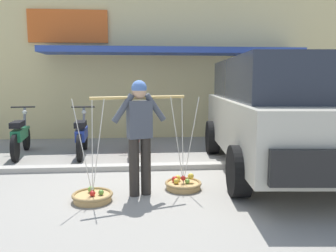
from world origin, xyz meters
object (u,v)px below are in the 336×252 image
object	(u,v)px
fruit_vendor	(140,130)
motorcycle_third_in_row	(134,135)
fruit_basket_right_side	(93,196)
motorcycle_second_in_row	(82,136)
parked_truck	(274,111)
motorcycle_nearest_shop	(20,136)
fruit_basket_left_side	(183,184)

from	to	relation	value
fruit_vendor	motorcycle_third_in_row	distance (m)	2.74
fruit_basket_right_side	motorcycle_second_in_row	bearing A→B (deg)	102.36
motorcycle_third_in_row	motorcycle_second_in_row	bearing A→B (deg)	177.81
fruit_basket_right_side	parked_truck	bearing A→B (deg)	24.40
fruit_vendor	fruit_basket_right_side	xyz separation A→B (m)	(-0.67, -0.21, -0.90)
motorcycle_nearest_shop	motorcycle_second_in_row	size ratio (longest dim) A/B	1.00
fruit_vendor	motorcycle_third_in_row	bearing A→B (deg)	93.20
motorcycle_second_in_row	parked_truck	world-z (taller)	parked_truck
fruit_vendor	fruit_basket_left_side	bearing A→B (deg)	17.72
fruit_basket_left_side	motorcycle_nearest_shop	world-z (taller)	fruit_basket_left_side
fruit_basket_left_side	fruit_basket_right_side	bearing A→B (deg)	-162.49
fruit_basket_right_side	motorcycle_third_in_row	world-z (taller)	fruit_basket_right_side
fruit_basket_right_side	parked_truck	size ratio (longest dim) A/B	0.29
fruit_vendor	fruit_basket_right_side	size ratio (longest dim) A/B	1.17
parked_truck	fruit_vendor	bearing A→B (deg)	-153.82
motorcycle_nearest_shop	parked_truck	size ratio (longest dim) A/B	0.37
fruit_basket_left_side	fruit_basket_right_side	distance (m)	1.41
fruit_vendor	parked_truck	distance (m)	2.80
fruit_vendor	motorcycle_third_in_row	size ratio (longest dim) A/B	0.93
fruit_vendor	parked_truck	size ratio (longest dim) A/B	0.34
motorcycle_nearest_shop	motorcycle_second_in_row	world-z (taller)	same
parked_truck	motorcycle_second_in_row	bearing A→B (deg)	158.64
motorcycle_nearest_shop	fruit_basket_left_side	bearing A→B (deg)	-37.69
fruit_vendor	fruit_basket_right_side	bearing A→B (deg)	-162.71
motorcycle_nearest_shop	motorcycle_second_in_row	bearing A→B (deg)	-3.46
fruit_vendor	motorcycle_third_in_row	world-z (taller)	fruit_vendor
motorcycle_nearest_shop	motorcycle_second_in_row	distance (m)	1.38
fruit_basket_left_side	motorcycle_third_in_row	distance (m)	2.63
fruit_basket_left_side	motorcycle_second_in_row	world-z (taller)	fruit_basket_left_side
fruit_basket_left_side	motorcycle_nearest_shop	bearing A→B (deg)	142.31
fruit_basket_right_side	fruit_vendor	bearing A→B (deg)	17.29
motorcycle_nearest_shop	motorcycle_second_in_row	xyz separation A→B (m)	(1.38, -0.08, 0.00)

